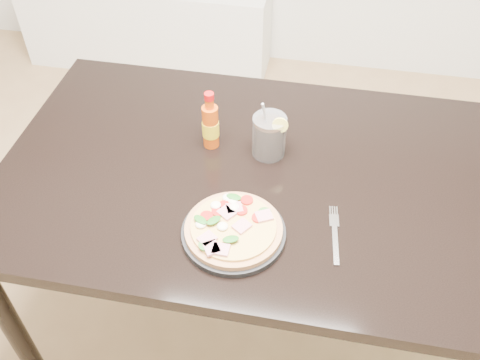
% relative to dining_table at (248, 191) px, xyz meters
% --- Properties ---
extents(dining_table, '(1.40, 0.90, 0.75)m').
position_rel_dining_table_xyz_m(dining_table, '(0.00, 0.00, 0.00)').
color(dining_table, black).
rests_on(dining_table, ground).
extents(plate, '(0.26, 0.26, 0.02)m').
position_rel_dining_table_xyz_m(plate, '(0.01, -0.24, 0.09)').
color(plate, black).
rests_on(plate, dining_table).
extents(pizza, '(0.24, 0.24, 0.03)m').
position_rel_dining_table_xyz_m(pizza, '(0.00, -0.23, 0.11)').
color(pizza, tan).
rests_on(pizza, plate).
extents(hot_sauce_bottle, '(0.05, 0.05, 0.18)m').
position_rel_dining_table_xyz_m(hot_sauce_bottle, '(-0.13, 0.09, 0.16)').
color(hot_sauce_bottle, '#C9480B').
rests_on(hot_sauce_bottle, dining_table).
extents(cola_cup, '(0.10, 0.10, 0.19)m').
position_rel_dining_table_xyz_m(cola_cup, '(0.04, 0.08, 0.14)').
color(cola_cup, black).
rests_on(cola_cup, dining_table).
extents(fork, '(0.04, 0.19, 0.00)m').
position_rel_dining_table_xyz_m(fork, '(0.25, -0.18, 0.09)').
color(fork, silver).
rests_on(fork, dining_table).
extents(media_console, '(1.40, 0.34, 0.50)m').
position_rel_dining_table_xyz_m(media_console, '(-0.87, 1.59, -0.42)').
color(media_console, white).
rests_on(media_console, ground).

